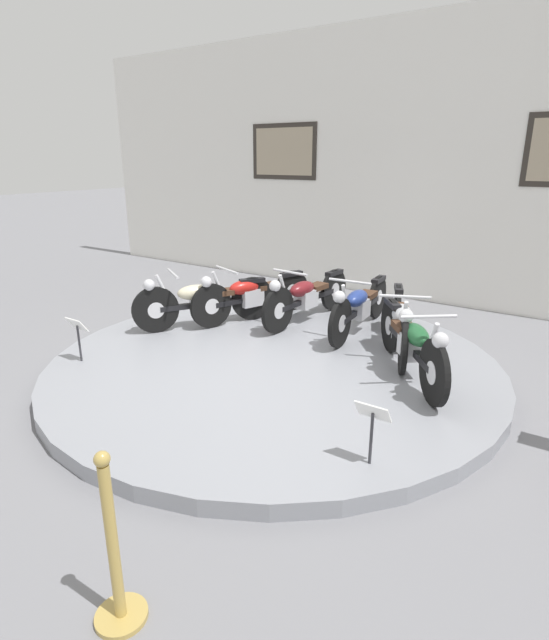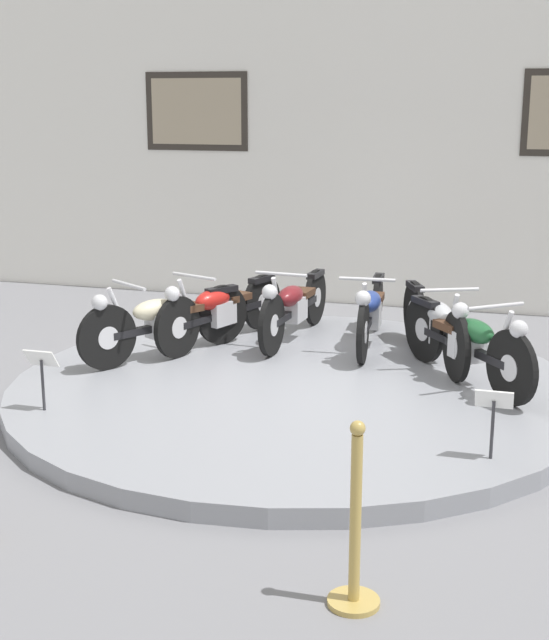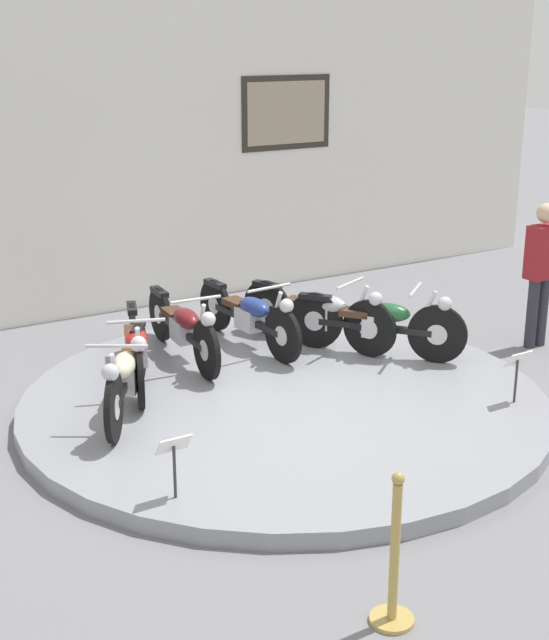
% 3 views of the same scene
% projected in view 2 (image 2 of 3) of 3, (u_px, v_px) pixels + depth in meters
% --- Properties ---
extents(ground_plane, '(60.00, 60.00, 0.00)m').
position_uv_depth(ground_plane, '(296.00, 398.00, 7.94)').
color(ground_plane, slate).
extents(display_platform, '(5.06, 5.06, 0.15)m').
position_uv_depth(display_platform, '(296.00, 390.00, 7.92)').
color(display_platform, gray).
rests_on(display_platform, ground_plane).
extents(back_wall, '(14.00, 0.22, 4.43)m').
position_uv_depth(back_wall, '(380.00, 130.00, 11.08)').
color(back_wall, white).
rests_on(back_wall, ground_plane).
extents(motorcycle_cream, '(1.09, 1.69, 0.78)m').
position_uv_depth(motorcycle_cream, '(163.00, 319.00, 8.59)').
color(motorcycle_cream, black).
rests_on(motorcycle_cream, display_platform).
extents(motorcycle_red, '(0.76, 1.86, 0.78)m').
position_uv_depth(motorcycle_red, '(219.00, 308.00, 9.06)').
color(motorcycle_red, black).
rests_on(motorcycle_red, display_platform).
extents(motorcycle_maroon, '(0.54, 1.96, 0.78)m').
position_uv_depth(motorcycle_maroon, '(294.00, 305.00, 9.21)').
color(motorcycle_maroon, black).
rests_on(motorcycle_maroon, display_platform).
extents(motorcycle_blue, '(0.54, 1.95, 0.78)m').
position_uv_depth(motorcycle_blue, '(370.00, 310.00, 8.99)').
color(motorcycle_blue, black).
rests_on(motorcycle_blue, display_platform).
extents(motorcycle_silver, '(0.85, 1.83, 0.79)m').
position_uv_depth(motorcycle_silver, '(435.00, 322.00, 8.46)').
color(motorcycle_silver, black).
rests_on(motorcycle_silver, display_platform).
extents(motorcycle_green, '(1.28, 1.58, 0.79)m').
position_uv_depth(motorcycle_green, '(468.00, 341.00, 7.80)').
color(motorcycle_green, black).
rests_on(motorcycle_green, display_platform).
extents(info_placard_front_left, '(0.26, 0.11, 0.51)m').
position_uv_depth(info_placard_front_left, '(42.00, 366.00, 7.10)').
color(info_placard_front_left, '#333338').
rests_on(info_placard_front_left, display_platform).
extents(info_placard_front_centre, '(0.26, 0.11, 0.51)m').
position_uv_depth(info_placard_front_centre, '(494.00, 409.00, 6.13)').
color(info_placard_front_centre, '#333338').
rests_on(info_placard_front_centre, display_platform).
extents(stanchion_post_right_of_entry, '(0.28, 0.28, 1.02)m').
position_uv_depth(stanchion_post_right_of_entry, '(355.00, 545.00, 4.60)').
color(stanchion_post_right_of_entry, tan).
rests_on(stanchion_post_right_of_entry, ground_plane).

